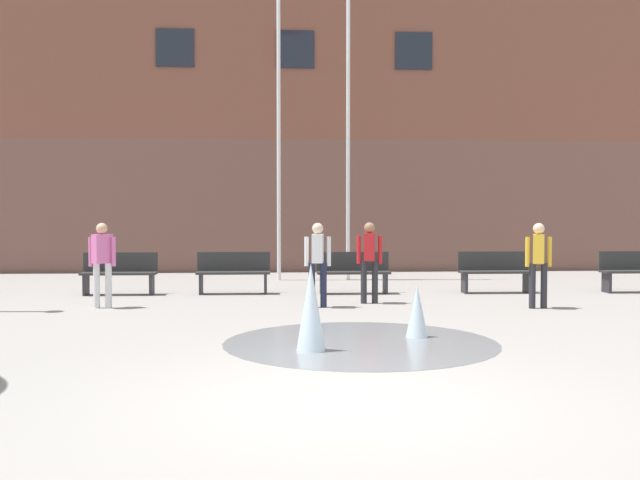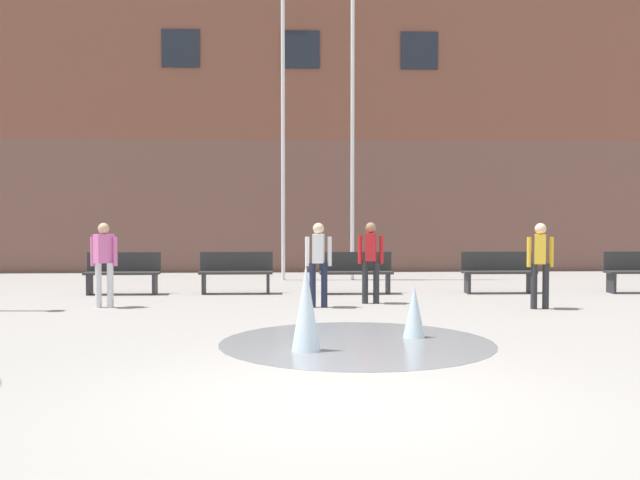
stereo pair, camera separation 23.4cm
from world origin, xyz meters
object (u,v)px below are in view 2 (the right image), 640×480
object	(u,v)px
park_bench_under_right_flagpole	(356,272)
flagpole_right	(354,107)
teen_by_trashcan	(104,258)
flagpole_left	(284,110)
park_bench_left_of_flagpoles	(123,272)
adult_near_bench	(371,256)
park_bench_near_trashcan	(498,271)
adult_watching	(318,258)
adult_in_red	(540,259)
park_bench_center	(236,272)

from	to	relation	value
park_bench_under_right_flagpole	flagpole_right	size ratio (longest dim) A/B	0.19
teen_by_trashcan	flagpole_left	world-z (taller)	flagpole_left
park_bench_under_right_flagpole	park_bench_left_of_flagpoles	bearing A→B (deg)	178.92
adult_near_bench	flagpole_left	size ratio (longest dim) A/B	0.19
park_bench_under_right_flagpole	flagpole_left	xyz separation A→B (m)	(-1.57, 3.28, 3.96)
park_bench_near_trashcan	adult_watching	world-z (taller)	adult_watching
teen_by_trashcan	adult_in_red	size ratio (longest dim) A/B	1.00
park_bench_left_of_flagpoles	teen_by_trashcan	world-z (taller)	teen_by_trashcan
flagpole_right	adult_in_red	bearing A→B (deg)	-63.97
adult_near_bench	park_bench_under_right_flagpole	bearing A→B (deg)	-166.25
park_bench_left_of_flagpoles	park_bench_center	world-z (taller)	same
park_bench_near_trashcan	flagpole_left	size ratio (longest dim) A/B	0.19
park_bench_near_trashcan	adult_watching	xyz separation A→B (m)	(-4.07, -2.29, 0.45)
adult_watching	flagpole_left	bearing A→B (deg)	15.04
flagpole_left	park_bench_left_of_flagpoles	bearing A→B (deg)	-137.72
park_bench_center	adult_in_red	size ratio (longest dim) A/B	1.01
adult_near_bench	flagpole_right	size ratio (longest dim) A/B	0.19
park_bench_center	park_bench_under_right_flagpole	distance (m)	2.63
adult_near_bench	flagpole_right	bearing A→B (deg)	-171.65
park_bench_left_of_flagpoles	teen_by_trashcan	size ratio (longest dim) A/B	1.01
park_bench_near_trashcan	adult_near_bench	size ratio (longest dim) A/B	1.01
park_bench_center	adult_in_red	world-z (taller)	adult_in_red
park_bench_center	adult_in_red	bearing A→B (deg)	-26.14
park_bench_under_right_flagpole	park_bench_near_trashcan	size ratio (longest dim) A/B	1.00
park_bench_left_of_flagpoles	flagpole_left	bearing A→B (deg)	42.28
teen_by_trashcan	flagpole_left	size ratio (longest dim) A/B	0.19
adult_watching	adult_near_bench	xyz separation A→B (m)	(1.05, 0.55, 0.00)
park_bench_center	flagpole_left	size ratio (longest dim) A/B	0.19
park_bench_left_of_flagpoles	adult_near_bench	distance (m)	5.55
park_bench_left_of_flagpoles	park_bench_under_right_flagpole	size ratio (longest dim) A/B	1.00
park_bench_near_trashcan	flagpole_right	size ratio (longest dim) A/B	0.19
adult_watching	flagpole_right	world-z (taller)	flagpole_right
flagpole_right	park_bench_center	bearing A→B (deg)	-132.23
park_bench_near_trashcan	flagpole_right	xyz separation A→B (m)	(-2.92, 3.31, 4.05)
park_bench_left_of_flagpoles	park_bench_center	size ratio (longest dim) A/B	1.00
flagpole_left	park_bench_center	bearing A→B (deg)	-108.39
teen_by_trashcan	flagpole_right	size ratio (longest dim) A/B	0.19
teen_by_trashcan	adult_in_red	xyz separation A→B (m)	(8.10, -0.56, 0.00)
park_bench_left_of_flagpoles	adult_watching	world-z (taller)	adult_watching
adult_in_red	flagpole_right	world-z (taller)	flagpole_right
adult_watching	flagpole_right	distance (m)	6.75
adult_watching	flagpole_left	world-z (taller)	flagpole_left
park_bench_center	flagpole_left	xyz separation A→B (m)	(1.05, 3.15, 3.96)
park_bench_center	park_bench_near_trashcan	distance (m)	5.78
teen_by_trashcan	flagpole_right	bearing A→B (deg)	3.99
adult_in_red	flagpole_right	size ratio (longest dim) A/B	0.19
park_bench_near_trashcan	flagpole_right	bearing A→B (deg)	131.36
park_bench_under_right_flagpole	flagpole_left	distance (m)	5.38
teen_by_trashcan	park_bench_center	bearing A→B (deg)	2.18
park_bench_under_right_flagpole	adult_watching	xyz separation A→B (m)	(-0.92, -2.32, 0.45)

